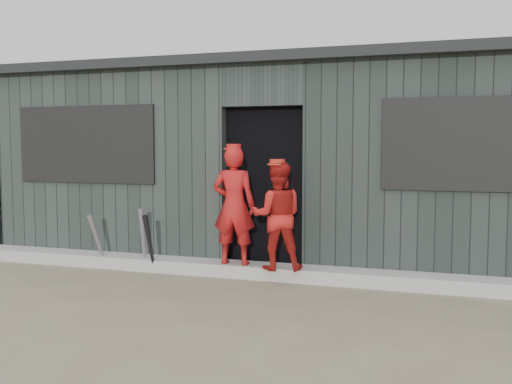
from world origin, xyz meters
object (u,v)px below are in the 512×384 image
(bat_left, at_px, (98,241))
(player_grey_back, at_px, (315,218))
(player_red_right, at_px, (277,216))
(bat_right, at_px, (150,244))
(bat_mid, at_px, (143,239))
(dugout, at_px, (292,163))
(player_red_left, at_px, (234,206))

(bat_left, relative_size, player_grey_back, 0.56)
(player_red_right, height_order, player_grey_back, player_red_right)
(player_red_right, xyz_separation_m, player_grey_back, (0.26, 0.81, -0.11))
(player_grey_back, bearing_deg, bat_right, 26.25)
(bat_left, xyz_separation_m, bat_mid, (0.59, 0.08, 0.04))
(player_red_right, bearing_deg, player_grey_back, -123.02)
(bat_right, bearing_deg, bat_left, 174.60)
(bat_mid, relative_size, player_red_right, 0.65)
(player_red_right, bearing_deg, dugout, -96.46)
(bat_mid, bearing_deg, player_red_right, -3.11)
(bat_right, distance_m, player_red_right, 1.61)
(bat_left, bearing_deg, player_grey_back, 17.32)
(bat_right, xyz_separation_m, player_grey_back, (1.81, 0.88, 0.28))
(bat_left, height_order, bat_right, bat_right)
(player_red_right, relative_size, player_grey_back, 0.94)
(player_red_left, bearing_deg, bat_left, -0.27)
(player_red_left, height_order, player_red_right, player_red_left)
(bat_mid, height_order, player_red_right, player_red_right)
(bat_mid, xyz_separation_m, player_grey_back, (1.99, 0.72, 0.26))
(dugout, bearing_deg, bat_left, -137.40)
(player_red_left, height_order, player_grey_back, player_red_left)
(player_grey_back, height_order, dugout, dugout)
(player_red_right, height_order, dugout, dugout)
(bat_right, bearing_deg, dugout, 56.91)
(bat_mid, xyz_separation_m, player_red_right, (1.73, -0.09, 0.37))
(bat_left, height_order, player_grey_back, player_grey_back)
(bat_left, xyz_separation_m, player_red_left, (1.77, 0.11, 0.49))
(bat_mid, bearing_deg, bat_right, -42.05)
(bat_right, height_order, player_grey_back, player_grey_back)
(bat_right, distance_m, player_red_left, 1.13)
(bat_right, bearing_deg, bat_mid, 137.95)
(player_grey_back, bearing_deg, bat_left, 17.80)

